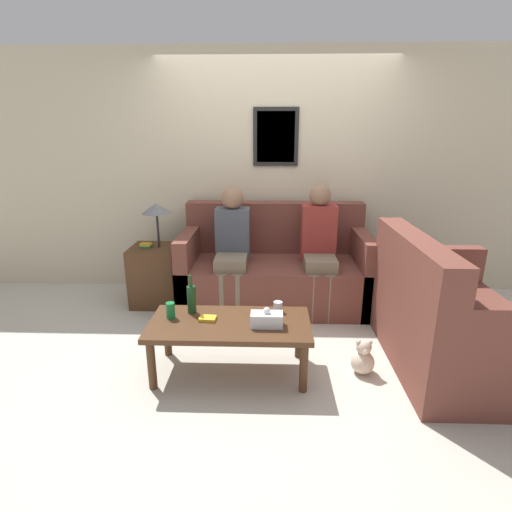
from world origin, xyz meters
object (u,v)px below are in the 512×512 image
couch_main (275,271)px  wine_bottle (192,299)px  couch_side (447,323)px  teddy_bear (363,359)px  drinking_glass (278,307)px  coffee_table (230,329)px  person_right (319,243)px  person_left (232,244)px

couch_main → wine_bottle: 1.36m
couch_side → teddy_bear: couch_side is taller
teddy_bear → drinking_glass: bearing=165.2°
couch_main → coffee_table: couch_main is taller
couch_side → person_right: (-0.88, 1.00, 0.35)m
wine_bottle → drinking_glass: 0.67m
wine_bottle → person_right: person_right is taller
couch_main → teddy_bear: size_ratio=6.86×
couch_main → couch_side: same height
coffee_table → drinking_glass: 0.41m
couch_side → person_left: 2.04m
couch_main → wine_bottle: (-0.65, -1.18, 0.18)m
couch_side → person_left: person_left is taller
coffee_table → drinking_glass: bearing=27.0°
couch_side → person_right: 1.37m
teddy_bear → person_right: bearing=100.8°
drinking_glass → teddy_bear: size_ratio=0.31×
couch_main → person_right: (0.43, -0.17, 0.35)m
person_left → teddy_bear: bearing=-46.8°
drinking_glass → person_left: size_ratio=0.07×
teddy_bear → coffee_table: bearing=-179.2°
couch_side → drinking_glass: 1.31m
wine_bottle → teddy_bear: size_ratio=1.10×
couch_side → wine_bottle: bearing=90.3°
person_left → teddy_bear: 1.68m
drinking_glass → person_right: person_right is taller
coffee_table → person_right: 1.44m
couch_main → wine_bottle: bearing=-119.0°
coffee_table → person_left: bearing=94.0°
person_right → wine_bottle: bearing=-137.2°
person_right → teddy_bear: bearing=-79.2°
couch_side → coffee_table: bearing=95.7°
teddy_bear → couch_side: bearing=12.9°
couch_main → person_left: person_left is taller
wine_bottle → teddy_bear: 1.38m
wine_bottle → teddy_bear: (1.30, -0.14, -0.41)m
person_left → drinking_glass: bearing=-65.9°
couch_side → couch_main: bearing=48.3°
person_left → teddy_bear: person_left is taller
couch_side → drinking_glass: size_ratio=16.30×
drinking_glass → teddy_bear: drinking_glass is taller
couch_main → person_left: 0.57m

